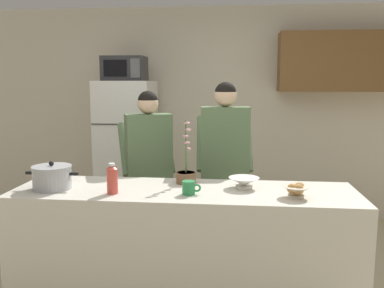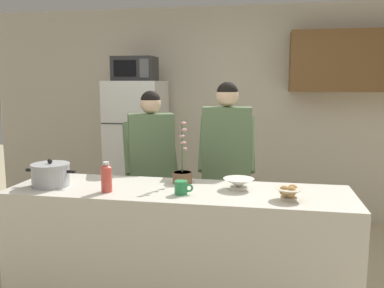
% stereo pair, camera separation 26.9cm
% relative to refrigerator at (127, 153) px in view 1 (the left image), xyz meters
% --- Properties ---
extents(back_wall_unit, '(6.00, 0.48, 2.60)m').
position_rel_refrigerator_xyz_m(back_wall_unit, '(1.16, 0.41, 0.54)').
color(back_wall_unit, beige).
rests_on(back_wall_unit, ground).
extents(kitchen_island, '(2.48, 0.68, 0.92)m').
position_rel_refrigerator_xyz_m(kitchen_island, '(0.91, -1.85, -0.39)').
color(kitchen_island, silver).
rests_on(kitchen_island, ground).
extents(refrigerator, '(0.64, 0.68, 1.70)m').
position_rel_refrigerator_xyz_m(refrigerator, '(0.00, 0.00, 0.00)').
color(refrigerator, white).
rests_on(refrigerator, ground).
extents(microwave, '(0.48, 0.37, 0.28)m').
position_rel_refrigerator_xyz_m(microwave, '(0.00, -0.02, 0.99)').
color(microwave, '#2D2D30').
rests_on(microwave, refrigerator).
extents(person_near_pot, '(0.59, 0.55, 1.61)m').
position_rel_refrigerator_xyz_m(person_near_pot, '(0.49, -1.08, 0.15)').
color(person_near_pot, '#33384C').
rests_on(person_near_pot, ground).
extents(person_by_sink, '(0.54, 0.44, 1.69)m').
position_rel_refrigerator_xyz_m(person_by_sink, '(1.19, -1.07, 0.21)').
color(person_by_sink, '#33384C').
rests_on(person_by_sink, ground).
extents(cooking_pot, '(0.39, 0.28, 0.21)m').
position_rel_refrigerator_xyz_m(cooking_pot, '(-0.04, -1.93, 0.15)').
color(cooking_pot, '#ADAFB5').
rests_on(cooking_pot, kitchen_island).
extents(coffee_mug, '(0.13, 0.09, 0.10)m').
position_rel_refrigerator_xyz_m(coffee_mug, '(0.96, -1.97, 0.12)').
color(coffee_mug, '#2D8C4C').
rests_on(coffee_mug, kitchen_island).
extents(bread_bowl, '(0.20, 0.20, 0.10)m').
position_rel_refrigerator_xyz_m(bread_bowl, '(1.69, -1.98, 0.12)').
color(bread_bowl, beige).
rests_on(bread_bowl, kitchen_island).
extents(empty_bowl, '(0.23, 0.23, 0.08)m').
position_rel_refrigerator_xyz_m(empty_bowl, '(1.35, -1.77, 0.11)').
color(empty_bowl, white).
rests_on(empty_bowl, kitchen_island).
extents(bottle_near_edge, '(0.08, 0.08, 0.22)m').
position_rel_refrigerator_xyz_m(bottle_near_edge, '(0.43, -2.01, 0.17)').
color(bottle_near_edge, '#D84C3F').
rests_on(bottle_near_edge, kitchen_island).
extents(potted_orchid, '(0.15, 0.15, 0.49)m').
position_rel_refrigerator_xyz_m(potted_orchid, '(0.91, -1.66, 0.14)').
color(potted_orchid, brown).
rests_on(potted_orchid, kitchen_island).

